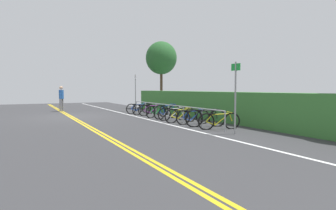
{
  "coord_description": "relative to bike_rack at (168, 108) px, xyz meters",
  "views": [
    {
      "loc": [
        16.13,
        -2.42,
        1.58
      ],
      "look_at": [
        5.49,
        3.33,
        0.85
      ],
      "focal_mm": 29.06,
      "sensor_mm": 36.0,
      "label": 1
    }
  ],
  "objects": [
    {
      "name": "bicycle_4",
      "position": [
        -0.37,
        0.12,
        -0.21
      ],
      "size": [
        0.49,
        1.74,
        0.79
      ],
      "color": "black",
      "rests_on": "ground_plane"
    },
    {
      "name": "centre_line_yellow_outer",
      "position": [
        -3.93,
        -4.12,
        -0.58
      ],
      "size": [
        27.37,
        0.1,
        0.0
      ],
      "primitive_type": "cube",
      "color": "gold",
      "rests_on": "ground_plane"
    },
    {
      "name": "bicycle_1",
      "position": [
        -3.11,
        -0.06,
        -0.27
      ],
      "size": [
        0.57,
        1.62,
        0.69
      ],
      "color": "black",
      "rests_on": "ground_plane"
    },
    {
      "name": "bicycle_3",
      "position": [
        -1.22,
        -0.04,
        -0.25
      ],
      "size": [
        0.59,
        1.61,
        0.71
      ],
      "color": "black",
      "rests_on": "ground_plane"
    },
    {
      "name": "sign_post_near",
      "position": [
        -5.23,
        0.27,
        0.92
      ],
      "size": [
        0.36,
        0.08,
        2.53
      ],
      "color": "gray",
      "rests_on": "ground_plane"
    },
    {
      "name": "bicycle_0",
      "position": [
        -3.91,
        -0.03,
        -0.27
      ],
      "size": [
        0.46,
        1.75,
        0.69
      ],
      "color": "black",
      "rests_on": "ground_plane"
    },
    {
      "name": "sign_post_far",
      "position": [
        5.07,
        -0.12,
        0.9
      ],
      "size": [
        0.36,
        0.1,
        2.5
      ],
      "color": "gray",
      "rests_on": "ground_plane"
    },
    {
      "name": "bicycle_9",
      "position": [
        3.92,
        0.11,
        -0.26
      ],
      "size": [
        0.62,
        1.68,
        0.7
      ],
      "color": "black",
      "rests_on": "ground_plane"
    },
    {
      "name": "pedestrian",
      "position": [
        -7.96,
        -4.17,
        0.43
      ],
      "size": [
        0.42,
        0.32,
        1.76
      ],
      "color": "slate",
      "rests_on": "ground_plane"
    },
    {
      "name": "bicycle_6",
      "position": [
        1.36,
        -0.08,
        -0.26
      ],
      "size": [
        0.46,
        1.69,
        0.71
      ],
      "color": "black",
      "rests_on": "ground_plane"
    },
    {
      "name": "hedge_backdrop",
      "position": [
        1.5,
        2.07,
        0.13
      ],
      "size": [
        17.79,
        0.96,
        1.42
      ],
      "primitive_type": "cube",
      "color": "#387533",
      "rests_on": "ground_plane"
    },
    {
      "name": "bicycle_8",
      "position": [
        3.1,
        0.07,
        -0.22
      ],
      "size": [
        0.65,
        1.69,
        0.78
      ],
      "color": "black",
      "rests_on": "ground_plane"
    },
    {
      "name": "bike_lane_stripe_white",
      "position": [
        -3.93,
        -0.93,
        -0.58
      ],
      "size": [
        27.37,
        0.12,
        0.0
      ],
      "primitive_type": "cube",
      "color": "white",
      "rests_on": "ground_plane"
    },
    {
      "name": "tree_near_left",
      "position": [
        -7.17,
        3.25,
        3.4
      ],
      "size": [
        2.46,
        2.46,
        5.31
      ],
      "color": "#473323",
      "rests_on": "ground_plane"
    },
    {
      "name": "centre_line_yellow_inner",
      "position": [
        -3.93,
        -4.28,
        -0.58
      ],
      "size": [
        27.37,
        0.1,
        0.0
      ],
      "primitive_type": "cube",
      "color": "gold",
      "rests_on": "ground_plane"
    },
    {
      "name": "ground_plane",
      "position": [
        -3.93,
        -4.2,
        -0.61
      ],
      "size": [
        30.41,
        12.68,
        0.05
      ],
      "primitive_type": "cube",
      "color": "#353538"
    },
    {
      "name": "bicycle_5",
      "position": [
        0.49,
        0.02,
        -0.27
      ],
      "size": [
        0.48,
        1.61,
        0.69
      ],
      "color": "black",
      "rests_on": "ground_plane"
    },
    {
      "name": "bicycle_7",
      "position": [
        2.17,
        0.06,
        -0.27
      ],
      "size": [
        0.46,
        1.61,
        0.69
      ],
      "color": "black",
      "rests_on": "ground_plane"
    },
    {
      "name": "bike_rack",
      "position": [
        0.0,
        0.0,
        0.0
      ],
      "size": [
        8.84,
        0.05,
        0.77
      ],
      "color": "#9EA0A5",
      "rests_on": "ground_plane"
    },
    {
      "name": "bicycle_2",
      "position": [
        -2.18,
        0.11,
        -0.26
      ],
      "size": [
        0.46,
        1.69,
        0.7
      ],
      "color": "black",
      "rests_on": "ground_plane"
    }
  ]
}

